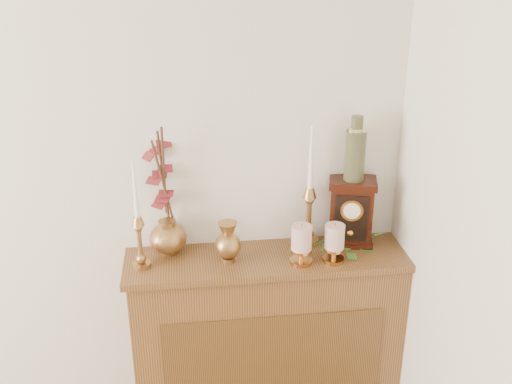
{
  "coord_description": "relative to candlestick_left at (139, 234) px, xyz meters",
  "views": [
    {
      "loc": [
        1.06,
        -0.14,
        2.21
      ],
      "look_at": [
        1.34,
        2.05,
        1.25
      ],
      "focal_mm": 42.0,
      "sensor_mm": 36.0,
      "label": 1
    }
  ],
  "objects": [
    {
      "name": "console_shelf",
      "position": [
        0.54,
        0.02,
        -0.65
      ],
      "size": [
        1.24,
        0.34,
        0.93
      ],
      "color": "brown",
      "rests_on": "ground"
    },
    {
      "name": "candlestick_left",
      "position": [
        0.0,
        0.0,
        0.0
      ],
      "size": [
        0.08,
        0.08,
        0.47
      ],
      "rotation": [
        0.0,
        0.0,
        -0.35
      ],
      "color": "#B48648",
      "rests_on": "console_shelf"
    },
    {
      "name": "candlestick_center",
      "position": [
        0.73,
        0.12,
        0.02
      ],
      "size": [
        0.09,
        0.09,
        0.55
      ],
      "rotation": [
        0.0,
        0.0,
        0.22
      ],
      "color": "#B48648",
      "rests_on": "console_shelf"
    },
    {
      "name": "bud_vase",
      "position": [
        0.36,
        -0.0,
        -0.06
      ],
      "size": [
        0.11,
        0.11,
        0.18
      ],
      "rotation": [
        0.0,
        0.0,
        -0.26
      ],
      "color": "#B48648",
      "rests_on": "console_shelf"
    },
    {
      "name": "ginger_jar",
      "position": [
        0.1,
        0.14,
        0.11
      ],
      "size": [
        0.24,
        0.26,
        0.59
      ],
      "rotation": [
        0.0,
        0.0,
        -0.38
      ],
      "color": "#B48648",
      "rests_on": "console_shelf"
    },
    {
      "name": "pillar_candle_left",
      "position": [
        0.67,
        -0.05,
        -0.06
      ],
      "size": [
        0.1,
        0.1,
        0.19
      ],
      "rotation": [
        0.0,
        0.0,
        0.38
      ],
      "color": "#C48744",
      "rests_on": "console_shelf"
    },
    {
      "name": "pillar_candle_right",
      "position": [
        0.81,
        -0.05,
        -0.06
      ],
      "size": [
        0.09,
        0.09,
        0.18
      ],
      "rotation": [
        0.0,
        0.0,
        -0.39
      ],
      "color": "#C48744",
      "rests_on": "console_shelf"
    },
    {
      "name": "ivy_garland",
      "position": [
        0.89,
        0.04,
        -0.14
      ],
      "size": [
        0.51,
        0.2,
        0.08
      ],
      "rotation": [
        0.0,
        0.0,
        0.43
      ],
      "color": "#39722B",
      "rests_on": "console_shelf"
    },
    {
      "name": "mantel_clock",
      "position": [
        0.92,
        0.1,
        -0.0
      ],
      "size": [
        0.23,
        0.19,
        0.31
      ],
      "rotation": [
        0.0,
        0.0,
        -0.25
      ],
      "color": "#34160A",
      "rests_on": "console_shelf"
    },
    {
      "name": "ceramic_vase",
      "position": [
        0.92,
        0.1,
        0.28
      ],
      "size": [
        0.09,
        0.09,
        0.28
      ],
      "rotation": [
        0.0,
        0.0,
        -0.25
      ],
      "color": "#172E25",
      "rests_on": "mantel_clock"
    }
  ]
}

